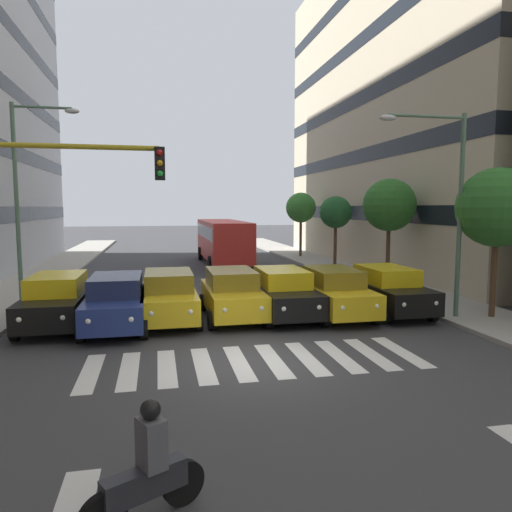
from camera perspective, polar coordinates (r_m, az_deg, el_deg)
ground_plane at (r=12.38m, az=0.01°, el=-12.60°), size 180.00×180.00×0.00m
building_left_block_0 at (r=35.44m, az=20.59°, el=16.57°), size 11.50×26.97×21.42m
crosswalk_markings at (r=12.38m, az=0.01°, el=-12.58°), size 8.55×2.80×0.01m
car_0 at (r=18.23m, az=15.59°, el=-3.93°), size 2.02×4.44×1.72m
car_1 at (r=17.31m, az=9.40°, el=-4.30°), size 2.02×4.44×1.72m
car_2 at (r=16.96m, az=3.27°, el=-4.44°), size 2.02×4.44×1.72m
car_3 at (r=16.79m, az=-2.92°, el=-4.55°), size 2.02×4.44×1.72m
car_4 at (r=16.57m, az=-10.46°, el=-4.78°), size 2.02×4.44×1.72m
car_5 at (r=16.01m, az=-16.50°, el=-5.30°), size 2.02×4.44×1.72m
car_6 at (r=16.86m, az=-22.87°, el=-4.97°), size 2.02×4.44×1.72m
bus_behind_traffic at (r=32.28m, az=-4.05°, el=2.22°), size 2.78×10.50×3.00m
motorcycle_with_rider at (r=6.61m, az=-13.00°, el=-24.06°), size 1.55×0.89×1.57m
traffic_light_gantry at (r=11.87m, az=-26.46°, el=4.28°), size 4.62×0.36×5.50m
street_lamp_left at (r=17.31m, az=22.04°, el=7.08°), size 3.13×0.28×6.90m
street_lamp_right at (r=20.55m, az=-26.02°, el=7.74°), size 2.53×0.28×7.76m
street_tree_0 at (r=18.08m, az=27.07°, el=5.20°), size 2.70×2.70×5.12m
street_tree_1 at (r=24.22m, az=15.78°, el=5.90°), size 2.58×2.58×5.18m
street_tree_2 at (r=30.23m, az=9.59°, el=5.18°), size 2.01×2.01×4.47m
street_tree_3 at (r=36.72m, az=5.44°, el=5.80°), size 2.31×2.31×4.90m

